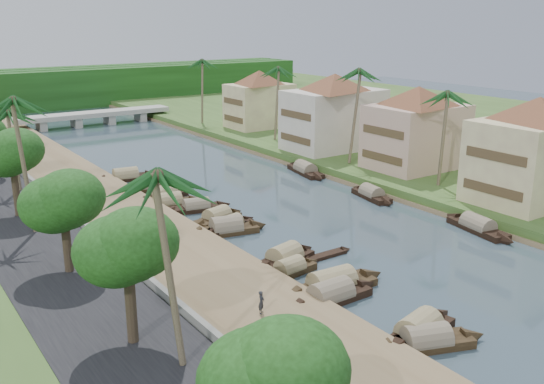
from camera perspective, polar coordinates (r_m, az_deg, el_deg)
ground at (r=52.63m, az=9.52°, el=-4.84°), size 220.00×220.00×0.00m
left_bank at (r=60.86m, az=-15.09°, el=-1.89°), size 10.00×180.00×0.80m
right_bank at (r=78.89m, az=9.49°, el=2.68°), size 16.00×180.00×1.20m
road at (r=58.73m, az=-22.92°, el=-2.98°), size 8.00×180.00×1.40m
retaining_wall at (r=59.43m, az=-18.96°, el=-1.69°), size 0.40×180.00×1.10m
far_right_fill at (r=107.52m, az=23.95°, el=5.06°), size 60.00×220.00×1.15m
treeline at (r=140.13m, az=-20.30°, el=9.14°), size 120.00×14.00×8.00m
bridge at (r=113.72m, az=-16.53°, el=6.90°), size 28.00×4.00×2.40m
building_near at (r=64.13m, az=23.45°, el=3.77°), size 14.85×14.85×10.20m
building_mid at (r=74.42m, az=13.45°, el=6.01°), size 14.11×14.11×9.70m
building_far at (r=83.62m, az=5.86°, el=7.61°), size 15.59×15.59×10.20m
building_distant at (r=100.17m, az=-1.19°, el=8.80°), size 12.62×12.62×9.20m
sampan_0 at (r=37.53m, az=14.32°, el=-13.46°), size 7.91×4.21×2.09m
sampan_1 at (r=38.46m, az=13.67°, el=-12.64°), size 8.07×3.58×2.33m
sampan_2 at (r=43.48m, az=5.66°, el=-8.72°), size 9.45×2.49×2.43m
sampan_3 at (r=41.88m, az=5.55°, el=-9.74°), size 8.49×2.10×2.27m
sampan_4 at (r=45.87m, az=1.70°, el=-7.30°), size 6.28×2.12×1.82m
sampan_5 at (r=47.80m, az=1.20°, el=-6.28°), size 7.49×3.55×2.32m
sampan_6 at (r=54.37m, az=-4.32°, el=-3.49°), size 8.12×3.41×2.35m
sampan_7 at (r=55.19m, az=-4.02°, el=-3.20°), size 7.04×3.39×1.89m
sampan_8 at (r=57.33m, az=-5.18°, el=-2.48°), size 7.07×3.47×2.15m
sampan_9 at (r=60.82m, az=-7.14°, el=-1.44°), size 7.57×2.95×1.92m
sampan_10 at (r=62.63m, az=-9.77°, el=-1.03°), size 8.02×2.66×2.18m
sampan_11 at (r=65.25m, az=-10.20°, el=-0.35°), size 7.96×3.88×2.24m
sampan_12 at (r=68.66m, az=-11.78°, el=0.38°), size 7.82×3.12×1.88m
sampan_13 at (r=73.92m, az=-13.60°, el=1.39°), size 8.38×2.81×2.25m
sampan_14 at (r=57.86m, az=18.80°, el=-3.13°), size 3.16×9.01×2.15m
sampan_15 at (r=65.53m, az=9.35°, el=-0.24°), size 2.85×7.71×2.05m
sampan_16 at (r=75.11m, az=3.16°, el=2.06°), size 3.36×9.32×2.23m
canoe_1 at (r=49.34m, az=5.02°, el=-6.00°), size 5.51×0.95×0.89m
canoe_2 at (r=65.95m, az=-10.92°, el=-0.50°), size 6.34×1.91×0.91m
palm_1 at (r=66.07m, az=16.03°, el=8.72°), size 3.20×3.20×11.42m
palm_2 at (r=74.22m, az=7.73°, el=11.03°), size 3.20×3.20×12.86m
palm_3 at (r=88.80m, az=0.36°, el=11.41°), size 3.20×3.20×11.95m
palm_4 at (r=28.75m, az=-9.55°, el=1.35°), size 3.20×3.20×11.79m
palm_5 at (r=52.08m, az=-22.71°, el=7.78°), size 3.20×3.20×12.62m
palm_6 at (r=66.41m, az=-23.41°, el=6.84°), size 3.20×3.20×9.76m
palm_7 at (r=104.05m, az=-6.73°, el=12.04°), size 3.20×3.20×12.04m
tree_0 at (r=22.27m, az=0.13°, el=-17.01°), size 4.47×4.47×6.98m
tree_1 at (r=33.01m, az=-13.51°, el=-5.18°), size 4.63×4.63×7.49m
tree_2 at (r=43.78m, az=-19.10°, el=-0.90°), size 4.83×4.83×7.15m
tree_3 at (r=58.07m, az=-23.32°, el=3.33°), size 4.74×4.74×7.74m
tree_6 at (r=88.35m, az=7.51°, el=8.27°), size 4.99×4.99×7.73m
person_near at (r=38.34m, az=-1.00°, el=-10.33°), size 0.65×0.62×1.50m
person_far at (r=51.44m, az=-12.99°, el=-3.66°), size 0.88×0.75×1.57m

